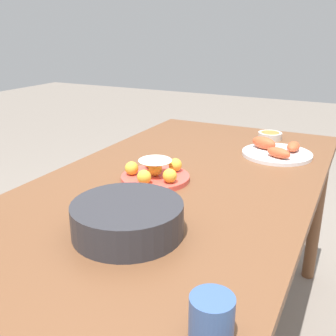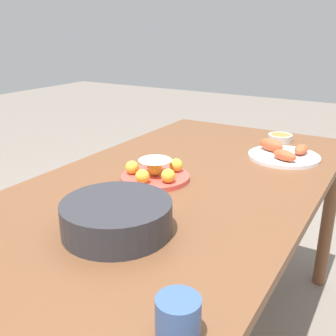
{
  "view_description": "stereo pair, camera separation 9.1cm",
  "coord_description": "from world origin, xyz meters",
  "px_view_note": "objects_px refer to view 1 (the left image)",
  "views": [
    {
      "loc": [
        1.1,
        0.51,
        1.2
      ],
      "look_at": [
        0.02,
        -0.03,
        0.77
      ],
      "focal_mm": 42.0,
      "sensor_mm": 36.0,
      "label": 1
    },
    {
      "loc": [
        1.06,
        0.59,
        1.2
      ],
      "look_at": [
        0.02,
        -0.03,
        0.77
      ],
      "focal_mm": 42.0,
      "sensor_mm": 36.0,
      "label": 2
    }
  ],
  "objects_px": {
    "cake_plate": "(155,173)",
    "sauce_bowl": "(270,135)",
    "serving_bowl": "(128,217)",
    "seafood_platter": "(277,151)",
    "cup_far": "(212,318)",
    "dining_table": "(180,203)"
  },
  "relations": [
    {
      "from": "cake_plate",
      "to": "sauce_bowl",
      "type": "relative_size",
      "value": 2.15
    },
    {
      "from": "serving_bowl",
      "to": "seafood_platter",
      "type": "height_order",
      "value": "serving_bowl"
    },
    {
      "from": "seafood_platter",
      "to": "cup_far",
      "type": "xyz_separation_m",
      "value": [
        1.02,
        0.11,
        0.02
      ]
    },
    {
      "from": "dining_table",
      "to": "seafood_platter",
      "type": "distance_m",
      "value": 0.47
    },
    {
      "from": "dining_table",
      "to": "cup_far",
      "type": "height_order",
      "value": "cup_far"
    },
    {
      "from": "serving_bowl",
      "to": "cup_far",
      "type": "distance_m",
      "value": 0.38
    },
    {
      "from": "sauce_bowl",
      "to": "seafood_platter",
      "type": "distance_m",
      "value": 0.24
    },
    {
      "from": "seafood_platter",
      "to": "cup_far",
      "type": "distance_m",
      "value": 1.02
    },
    {
      "from": "cake_plate",
      "to": "sauce_bowl",
      "type": "height_order",
      "value": "cake_plate"
    },
    {
      "from": "serving_bowl",
      "to": "sauce_bowl",
      "type": "distance_m",
      "value": 1.02
    },
    {
      "from": "dining_table",
      "to": "sauce_bowl",
      "type": "bearing_deg",
      "value": 166.35
    },
    {
      "from": "serving_bowl",
      "to": "sauce_bowl",
      "type": "xyz_separation_m",
      "value": [
        -1.02,
        0.11,
        -0.03
      ]
    },
    {
      "from": "serving_bowl",
      "to": "sauce_bowl",
      "type": "height_order",
      "value": "serving_bowl"
    },
    {
      "from": "dining_table",
      "to": "serving_bowl",
      "type": "distance_m",
      "value": 0.41
    },
    {
      "from": "cake_plate",
      "to": "cup_far",
      "type": "distance_m",
      "value": 0.71
    },
    {
      "from": "sauce_bowl",
      "to": "cake_plate",
      "type": "bearing_deg",
      "value": -18.18
    },
    {
      "from": "serving_bowl",
      "to": "cup_far",
      "type": "xyz_separation_m",
      "value": [
        0.23,
        0.3,
        -0.0
      ]
    },
    {
      "from": "sauce_bowl",
      "to": "cup_far",
      "type": "height_order",
      "value": "cup_far"
    },
    {
      "from": "cake_plate",
      "to": "sauce_bowl",
      "type": "distance_m",
      "value": 0.71
    },
    {
      "from": "dining_table",
      "to": "cup_far",
      "type": "bearing_deg",
      "value": 28.85
    },
    {
      "from": "cake_plate",
      "to": "serving_bowl",
      "type": "xyz_separation_m",
      "value": [
        0.34,
        0.11,
        0.02
      ]
    },
    {
      "from": "cake_plate",
      "to": "seafood_platter",
      "type": "distance_m",
      "value": 0.54
    }
  ]
}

